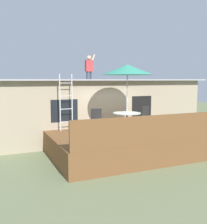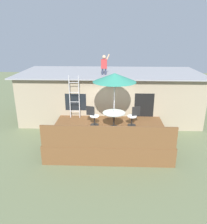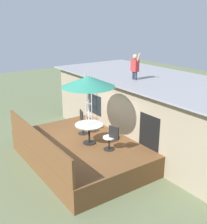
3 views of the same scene
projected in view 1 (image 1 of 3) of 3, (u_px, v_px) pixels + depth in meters
ground_plane at (122, 154)px, 9.97m from camera, size 40.00×40.00×0.00m
house at (89, 108)px, 13.08m from camera, size 10.50×4.50×2.80m
deck at (122, 144)px, 9.92m from camera, size 5.25×3.87×0.80m
deck_railing at (151, 130)px, 8.10m from camera, size 5.15×0.08×0.90m
patio_table at (127, 117)px, 9.96m from camera, size 1.04×1.04×0.74m
patio_umbrella at (127, 70)px, 9.74m from camera, size 1.90×1.90×2.54m
step_ladder at (66, 103)px, 10.23m from camera, size 0.52×0.04×2.20m
person_figure at (89, 66)px, 11.87m from camera, size 0.47×0.20×1.11m
patio_chair_left at (100, 121)px, 9.85m from camera, size 0.61×0.44×0.92m
patio_chair_right at (143, 118)px, 10.62m from camera, size 0.60×0.44×0.92m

